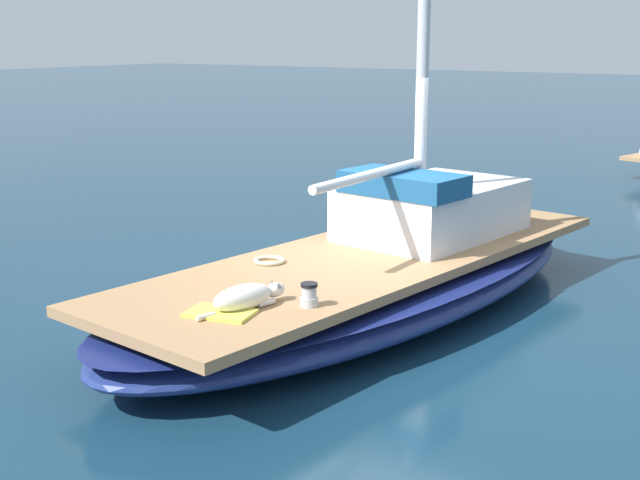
# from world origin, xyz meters

# --- Properties ---
(ground_plane) EXTENTS (120.00, 120.00, 0.00)m
(ground_plane) POSITION_xyz_m (0.00, 0.00, 0.00)
(ground_plane) COLOR #143347
(sailboat_main) EXTENTS (3.42, 7.50, 0.66)m
(sailboat_main) POSITION_xyz_m (0.00, 0.00, 0.34)
(sailboat_main) COLOR navy
(sailboat_main) RESTS_ON ground
(cabin_house) EXTENTS (1.67, 2.38, 0.84)m
(cabin_house) POSITION_xyz_m (0.15, 1.11, 1.01)
(cabin_house) COLOR silver
(cabin_house) RESTS_ON sailboat_main
(dog_white) EXTENTS (0.39, 0.94, 0.22)m
(dog_white) POSITION_xyz_m (0.06, -2.25, 0.77)
(dog_white) COLOR silver
(dog_white) RESTS_ON sailboat_main
(deck_winch) EXTENTS (0.16, 0.16, 0.21)m
(deck_winch) POSITION_xyz_m (0.48, -1.90, 0.76)
(deck_winch) COLOR #B7B7BC
(deck_winch) RESTS_ON sailboat_main
(coiled_rope) EXTENTS (0.32, 0.32, 0.04)m
(coiled_rope) POSITION_xyz_m (-0.69, -0.91, 0.68)
(coiled_rope) COLOR beige
(coiled_rope) RESTS_ON sailboat_main
(deck_towel) EXTENTS (0.63, 0.48, 0.03)m
(deck_towel) POSITION_xyz_m (-0.02, -2.50, 0.68)
(deck_towel) COLOR #D8D14C
(deck_towel) RESTS_ON sailboat_main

